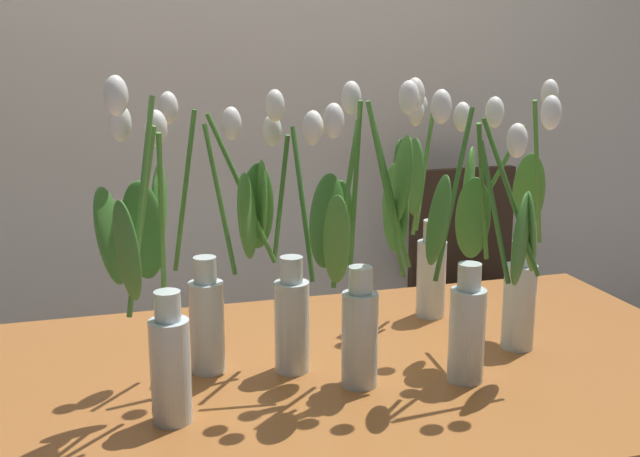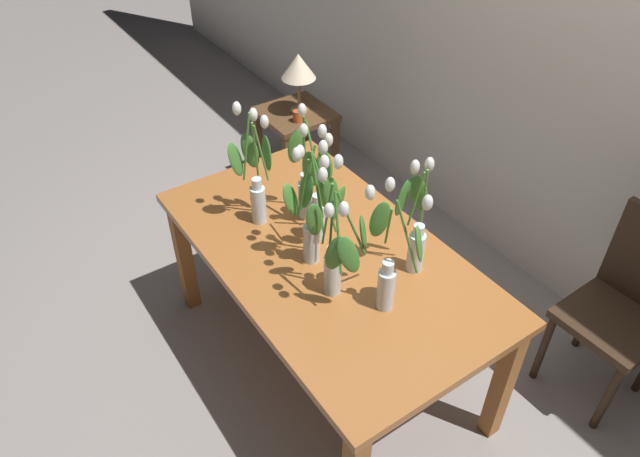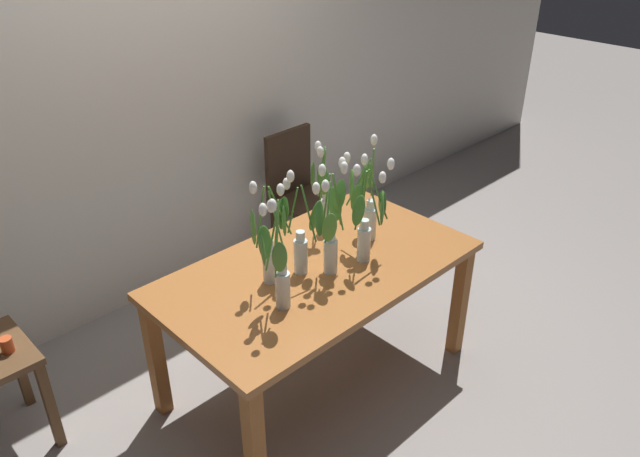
% 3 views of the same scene
% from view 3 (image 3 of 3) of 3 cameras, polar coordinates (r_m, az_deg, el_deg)
% --- Properties ---
extents(ground_plane, '(18.00, 18.00, 0.00)m').
position_cam_3_polar(ground_plane, '(3.55, -0.24, -13.53)').
color(ground_plane, gray).
extents(room_wall_rear, '(9.00, 0.10, 2.70)m').
position_cam_3_polar(room_wall_rear, '(3.88, -15.12, 12.50)').
color(room_wall_rear, silver).
rests_on(room_wall_rear, ground).
extents(dining_table, '(1.60, 0.90, 0.74)m').
position_cam_3_polar(dining_table, '(3.14, -0.26, -4.87)').
color(dining_table, '#A3602D').
rests_on(dining_table, ground).
extents(tulip_vase_0, '(0.27, 0.14, 0.54)m').
position_cam_3_polar(tulip_vase_0, '(2.88, -4.48, -1.30)').
color(tulip_vase_0, silver).
rests_on(tulip_vase_0, dining_table).
extents(tulip_vase_1, '(0.22, 0.23, 0.56)m').
position_cam_3_polar(tulip_vase_1, '(2.94, 0.99, -0.05)').
color(tulip_vase_1, silver).
rests_on(tulip_vase_1, dining_table).
extents(tulip_vase_2, '(0.14, 0.17, 0.52)m').
position_cam_3_polar(tulip_vase_2, '(3.31, 0.34, 2.61)').
color(tulip_vase_2, silver).
rests_on(tulip_vase_2, dining_table).
extents(tulip_vase_3, '(0.16, 0.20, 0.58)m').
position_cam_3_polar(tulip_vase_3, '(2.69, -3.98, -3.74)').
color(tulip_vase_3, silver).
rests_on(tulip_vase_3, dining_table).
extents(tulip_vase_4, '(0.25, 0.23, 0.55)m').
position_cam_3_polar(tulip_vase_4, '(3.05, 4.39, 0.74)').
color(tulip_vase_4, silver).
rests_on(tulip_vase_4, dining_table).
extents(tulip_vase_5, '(0.25, 0.17, 0.55)m').
position_cam_3_polar(tulip_vase_5, '(3.25, 4.36, 1.95)').
color(tulip_vase_5, silver).
rests_on(tulip_vase_5, dining_table).
extents(tulip_vase_6, '(0.18, 0.21, 0.51)m').
position_cam_3_polar(tulip_vase_6, '(2.95, -1.79, -1.17)').
color(tulip_vase_6, silver).
rests_on(tulip_vase_6, dining_table).
extents(dining_chair, '(0.41, 0.41, 0.93)m').
position_cam_3_polar(dining_chair, '(4.35, -1.97, 3.69)').
color(dining_chair, '#382619').
rests_on(dining_chair, ground).
extents(pillar_candle, '(0.06, 0.06, 0.07)m').
position_cam_3_polar(pillar_candle, '(3.18, -26.91, -9.55)').
color(pillar_candle, '#CC4C23').
rests_on(pillar_candle, side_table).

